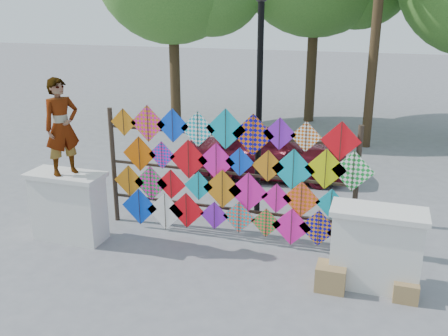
{
  "coord_description": "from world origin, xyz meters",
  "views": [
    {
      "loc": [
        2.6,
        -7.35,
        4.16
      ],
      "look_at": [
        0.03,
        0.6,
        1.4
      ],
      "focal_mm": 40.0,
      "sensor_mm": 36.0,
      "label": 1
    }
  ],
  "objects": [
    {
      "name": "parapet_left",
      "position": [
        -2.7,
        -0.2,
        0.65
      ],
      "size": [
        1.4,
        0.65,
        1.28
      ],
      "color": "silver",
      "rests_on": "ground"
    },
    {
      "name": "cardboard_box_near",
      "position": [
        2.09,
        -0.48,
        0.2
      ],
      "size": [
        0.45,
        0.4,
        0.4
      ],
      "primitive_type": "cube",
      "color": "olive",
      "rests_on": "ground"
    },
    {
      "name": "sedan",
      "position": [
        -0.01,
        4.32,
        0.67
      ],
      "size": [
        4.12,
        2.15,
        1.34
      ],
      "primitive_type": "imported",
      "rotation": [
        0.0,
        0.0,
        1.72
      ],
      "color": "#580F1B",
      "rests_on": "ground"
    },
    {
      "name": "vendor_woman",
      "position": [
        -2.67,
        -0.2,
        2.13
      ],
      "size": [
        0.67,
        0.74,
        1.7
      ],
      "primitive_type": "imported",
      "rotation": [
        0.0,
        0.0,
        1.03
      ],
      "color": "#99999E",
      "rests_on": "parapet_left"
    },
    {
      "name": "lamppost",
      "position": [
        0.3,
        2.0,
        2.69
      ],
      "size": [
        0.28,
        0.28,
        4.46
      ],
      "color": "black",
      "rests_on": "ground"
    },
    {
      "name": "parapet_right",
      "position": [
        2.7,
        -0.2,
        0.65
      ],
      "size": [
        1.4,
        0.65,
        1.28
      ],
      "color": "silver",
      "rests_on": "ground"
    },
    {
      "name": "kite_rack",
      "position": [
        0.09,
        0.72,
        1.21
      ],
      "size": [
        4.96,
        0.24,
        2.45
      ],
      "color": "black",
      "rests_on": "ground"
    },
    {
      "name": "cardboard_box_far",
      "position": [
        3.18,
        -0.44,
        0.15
      ],
      "size": [
        0.36,
        0.33,
        0.3
      ],
      "primitive_type": "cube",
      "color": "olive",
      "rests_on": "ground"
    },
    {
      "name": "ground",
      "position": [
        0.0,
        0.0,
        0.0
      ],
      "size": [
        80.0,
        80.0,
        0.0
      ],
      "primitive_type": "plane",
      "color": "slate",
      "rests_on": "ground"
    }
  ]
}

